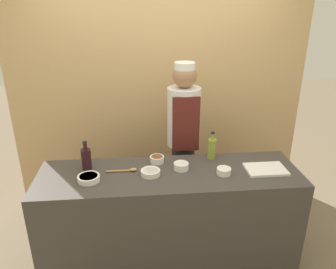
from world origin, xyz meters
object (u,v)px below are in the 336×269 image
at_px(sauce_bowl_green, 150,172).
at_px(sauce_bowl_red, 224,171).
at_px(wooden_spoon, 126,170).
at_px(sauce_bowl_white, 181,166).
at_px(cutting_board, 266,169).
at_px(bottle_oil, 212,148).
at_px(chef_center, 183,140).
at_px(sauce_bowl_yellow, 89,178).
at_px(sauce_bowl_brown, 157,159).
at_px(bottle_wine, 86,158).

bearing_deg(sauce_bowl_green, sauce_bowl_red, -4.22).
bearing_deg(wooden_spoon, sauce_bowl_red, -8.55).
relative_size(sauce_bowl_red, sauce_bowl_white, 0.93).
relative_size(cutting_board, bottle_oil, 1.31).
xyz_separation_m(wooden_spoon, chef_center, (0.54, 0.54, 0.01)).
distance_m(sauce_bowl_yellow, sauce_bowl_red, 1.05).
distance_m(sauce_bowl_yellow, sauce_bowl_green, 0.47).
distance_m(sauce_bowl_yellow, chef_center, 1.05).
distance_m(sauce_bowl_brown, wooden_spoon, 0.30).
xyz_separation_m(sauce_bowl_white, chef_center, (0.09, 0.55, -0.01)).
distance_m(sauce_bowl_yellow, sauce_bowl_brown, 0.60).
relative_size(sauce_bowl_green, wooden_spoon, 0.62).
height_order(sauce_bowl_yellow, wooden_spoon, sauce_bowl_yellow).
bearing_deg(chef_center, sauce_bowl_brown, -124.88).
relative_size(sauce_bowl_white, chef_center, 0.07).
relative_size(sauce_bowl_yellow, bottle_wine, 0.69).
relative_size(sauce_bowl_yellow, wooden_spoon, 0.69).
distance_m(sauce_bowl_red, bottle_wine, 1.11).
relative_size(cutting_board, chef_center, 0.19).
distance_m(sauce_bowl_red, cutting_board, 0.36).
bearing_deg(sauce_bowl_yellow, chef_center, 38.98).
xyz_separation_m(bottle_oil, chef_center, (-0.20, 0.37, -0.08)).
distance_m(sauce_bowl_brown, sauce_bowl_white, 0.24).
distance_m(sauce_bowl_red, chef_center, 0.70).
bearing_deg(chef_center, bottle_oil, -61.97).
height_order(sauce_bowl_red, sauce_bowl_brown, sauce_bowl_brown).
relative_size(sauce_bowl_white, cutting_board, 0.38).
xyz_separation_m(sauce_bowl_red, sauce_bowl_brown, (-0.51, 0.25, 0.00)).
xyz_separation_m(cutting_board, bottle_wine, (-1.44, 0.16, 0.09)).
bearing_deg(sauce_bowl_white, sauce_bowl_yellow, -170.88).
relative_size(sauce_bowl_brown, sauce_bowl_white, 0.99).
bearing_deg(cutting_board, wooden_spoon, 175.58).
bearing_deg(wooden_spoon, sauce_bowl_green, -20.55).
distance_m(sauce_bowl_brown, bottle_oil, 0.48).
distance_m(cutting_board, chef_center, 0.86).
bearing_deg(chef_center, sauce_bowl_red, -70.71).
relative_size(bottle_oil, chef_center, 0.15).
bearing_deg(sauce_bowl_green, sauce_bowl_white, 15.31).
distance_m(cutting_board, bottle_oil, 0.48).
xyz_separation_m(sauce_bowl_white, bottle_wine, (-0.76, 0.08, 0.06)).
distance_m(sauce_bowl_brown, bottle_wine, 0.58).
xyz_separation_m(sauce_bowl_yellow, bottle_oil, (1.01, 0.30, 0.07)).
bearing_deg(wooden_spoon, bottle_oil, 13.28).
xyz_separation_m(sauce_bowl_green, sauce_bowl_white, (0.25, 0.07, 0.01)).
bearing_deg(sauce_bowl_red, sauce_bowl_white, 161.04).
relative_size(sauce_bowl_yellow, sauce_bowl_red, 1.50).
xyz_separation_m(sauce_bowl_green, sauce_bowl_brown, (0.07, 0.21, 0.01)).
bearing_deg(wooden_spoon, sauce_bowl_yellow, -156.29).
relative_size(bottle_wine, wooden_spoon, 0.99).
height_order(sauce_bowl_yellow, sauce_bowl_green, same).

